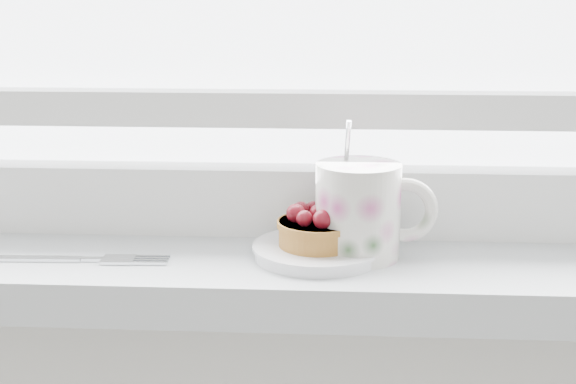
# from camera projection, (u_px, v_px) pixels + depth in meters

# --- Properties ---
(saucer) EXTENTS (0.12, 0.12, 0.01)m
(saucer) POSITION_uv_depth(u_px,v_px,m) (318.00, 251.00, 0.76)
(saucer) COLOR silver
(saucer) RESTS_ON windowsill
(raspberry_tart) EXTENTS (0.08, 0.08, 0.04)m
(raspberry_tart) POSITION_uv_depth(u_px,v_px,m) (318.00, 227.00, 0.75)
(raspberry_tart) COLOR #915A1F
(raspberry_tart) RESTS_ON saucer
(floral_mug) EXTENTS (0.12, 0.08, 0.13)m
(floral_mug) POSITION_uv_depth(u_px,v_px,m) (361.00, 209.00, 0.75)
(floral_mug) COLOR silver
(floral_mug) RESTS_ON windowsill
(fork) EXTENTS (0.20, 0.03, 0.00)m
(fork) POSITION_uv_depth(u_px,v_px,m) (64.00, 259.00, 0.75)
(fork) COLOR silver
(fork) RESTS_ON windowsill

